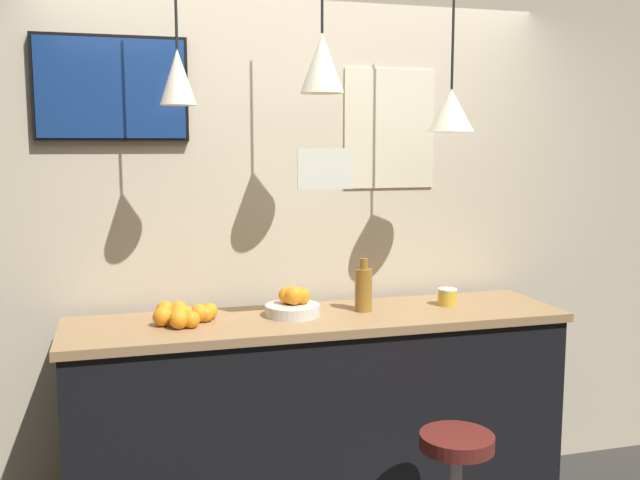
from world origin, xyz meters
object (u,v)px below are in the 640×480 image
object	(u,v)px
spread_jar	(447,297)
juice_bottle	(364,289)
fruit_bowl	(293,305)
mounted_tv	(111,89)

from	to	relation	value
spread_jar	juice_bottle	bearing A→B (deg)	-180.00
fruit_bowl	juice_bottle	world-z (taller)	juice_bottle
juice_bottle	mounted_tv	bearing A→B (deg)	164.48
juice_bottle	mounted_tv	xyz separation A→B (m)	(-1.11, 0.31, 0.92)
spread_jar	mounted_tv	bearing A→B (deg)	168.71
spread_jar	fruit_bowl	bearing A→B (deg)	179.59
juice_bottle	mounted_tv	distance (m)	1.47
mounted_tv	fruit_bowl	bearing A→B (deg)	-21.43
juice_bottle	fruit_bowl	bearing A→B (deg)	179.06
fruit_bowl	spread_jar	size ratio (longest dim) A/B	2.73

